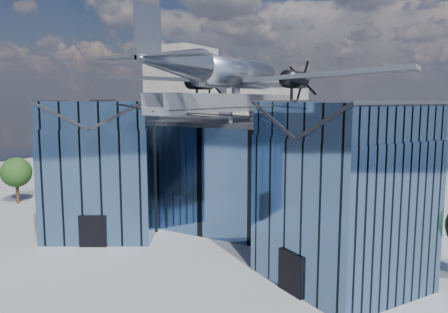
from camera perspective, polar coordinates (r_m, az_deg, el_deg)
The scene contains 4 objects.
ground_plane at distance 35.75m, azimuth -1.64°, elevation -11.89°, with size 120.00×120.00×0.00m, color gray.
museum at distance 39.31m, azimuth 2.78°, elevation -1.77°, with size 32.88×24.50×17.60m.
bg_towers at distance 80.86m, azimuth 18.46°, elevation 5.84°, with size 77.00×24.50×26.00m.
tree_side_w at distance 54.85m, azimuth -25.50°, elevation -1.89°, with size 4.50×4.50×5.31m.
Camera 1 is at (17.69, -28.70, 11.91)m, focal length 35.00 mm.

